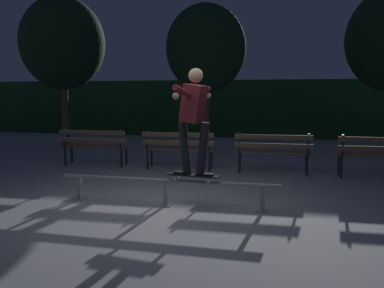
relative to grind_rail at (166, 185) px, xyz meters
The scene contains 11 objects.
ground_plane 0.38m from the grind_rail, 90.00° to the right, with size 90.00×90.00×0.00m, color #99999E.
hedge_backdrop 10.32m from the grind_rail, 90.00° to the left, with size 24.00×1.20×2.22m, color #193D1E.
grind_rail is the anchor object (origin of this frame).
skateboard 0.47m from the grind_rail, ahead, with size 0.80×0.30×0.09m.
skateboarder 1.19m from the grind_rail, ahead, with size 0.63×1.40×1.56m.
park_bench_leftmost 3.87m from the grind_rail, 132.99° to the left, with size 1.61×0.47×0.88m.
park_bench_left_center 2.89m from the grind_rail, 101.48° to the left, with size 1.61×0.47×0.88m.
park_bench_right_center 3.20m from the grind_rail, 62.26° to the left, with size 1.61×0.47×0.88m.
park_bench_rightmost 4.54m from the grind_rail, 38.55° to the left, with size 1.61×0.47×0.88m.
tree_behind_benches 6.55m from the grind_rail, 95.75° to the left, with size 2.32×2.32×4.28m.
tree_far_left 8.89m from the grind_rail, 130.75° to the left, with size 2.73×2.73×4.84m.
Camera 1 is at (1.76, -5.44, 1.69)m, focal length 37.37 mm.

